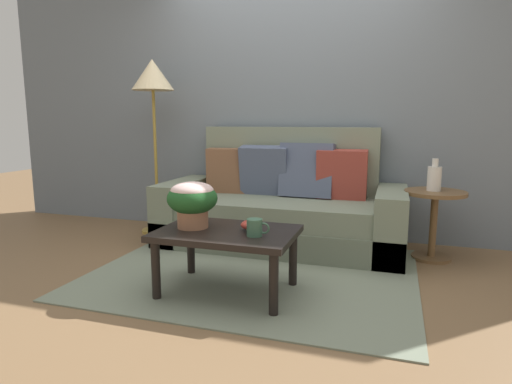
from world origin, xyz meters
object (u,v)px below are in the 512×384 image
(potted_plant, at_px, (192,199))
(coffee_mug, at_px, (255,228))
(side_table, at_px, (434,212))
(table_vase, at_px, (434,178))
(snack_bowl, at_px, (252,225))
(couch, at_px, (282,208))
(coffee_table, at_px, (227,239))
(floor_lamp, at_px, (153,87))

(potted_plant, xyz_separation_m, coffee_mug, (0.45, -0.08, -0.13))
(side_table, xyz_separation_m, table_vase, (-0.02, 0.00, 0.28))
(snack_bowl, height_order, table_vase, table_vase)
(couch, relative_size, coffee_mug, 14.82)
(side_table, distance_m, table_vase, 0.28)
(side_table, xyz_separation_m, snack_bowl, (-1.16, -1.11, 0.07))
(coffee_table, bearing_deg, snack_bowl, 13.20)
(side_table, distance_m, potted_plant, 1.94)
(coffee_table, bearing_deg, table_vase, 41.60)
(floor_lamp, distance_m, snack_bowl, 2.07)
(coffee_mug, relative_size, snack_bowl, 1.03)
(coffee_table, xyz_separation_m, snack_bowl, (0.15, 0.04, 0.10))
(couch, relative_size, table_vase, 8.28)
(side_table, xyz_separation_m, potted_plant, (-1.55, -1.15, 0.22))
(side_table, height_order, floor_lamp, floor_lamp)
(side_table, xyz_separation_m, coffee_mug, (-1.10, -1.23, 0.08))
(coffee_mug, bearing_deg, floor_lamp, 137.99)
(snack_bowl, distance_m, table_vase, 1.61)
(potted_plant, xyz_separation_m, table_vase, (1.54, 1.15, 0.06))
(side_table, distance_m, floor_lamp, 2.75)
(potted_plant, distance_m, table_vase, 1.92)
(couch, bearing_deg, floor_lamp, 178.36)
(couch, bearing_deg, side_table, -1.72)
(couch, bearing_deg, coffee_mug, -82.93)
(potted_plant, bearing_deg, couch, 76.10)
(coffee_table, relative_size, side_table, 1.57)
(potted_plant, relative_size, coffee_mug, 2.29)
(couch, xyz_separation_m, coffee_mug, (0.16, -1.26, 0.14))
(side_table, bearing_deg, couch, 178.28)
(potted_plant, relative_size, snack_bowl, 2.37)
(potted_plant, distance_m, coffee_mug, 0.48)
(coffee_table, height_order, snack_bowl, snack_bowl)
(floor_lamp, bearing_deg, snack_bowl, -40.66)
(coffee_mug, bearing_deg, coffee_table, 160.52)
(floor_lamp, height_order, coffee_mug, floor_lamp)
(potted_plant, bearing_deg, coffee_mug, -9.51)
(potted_plant, bearing_deg, side_table, 36.55)
(coffee_mug, bearing_deg, table_vase, 48.56)
(table_vase, bearing_deg, couch, 178.40)
(side_table, bearing_deg, floor_lamp, 178.32)
(couch, xyz_separation_m, table_vase, (1.24, -0.03, 0.33))
(coffee_table, bearing_deg, coffee_mug, -19.48)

